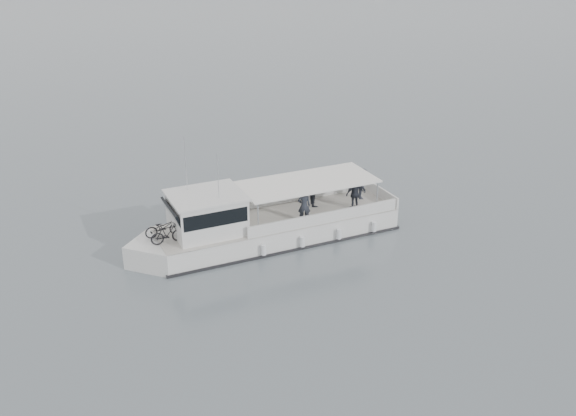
{
  "coord_description": "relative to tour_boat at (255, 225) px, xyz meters",
  "views": [
    {
      "loc": [
        -1.5,
        -28.98,
        13.97
      ],
      "look_at": [
        -0.26,
        -0.92,
        1.6
      ],
      "focal_mm": 40.0,
      "sensor_mm": 36.0,
      "label": 1
    }
  ],
  "objects": [
    {
      "name": "tour_boat",
      "position": [
        0.0,
        0.0,
        0.0
      ],
      "size": [
        13.05,
        7.53,
        5.63
      ],
      "rotation": [
        0.0,
        0.0,
        0.39
      ],
      "color": "white",
      "rests_on": "ground"
    },
    {
      "name": "ground",
      "position": [
        1.84,
        1.36,
        -0.92
      ],
      "size": [
        1400.0,
        1400.0,
        0.0
      ],
      "primitive_type": "plane",
      "color": "slate",
      "rests_on": "ground"
    }
  ]
}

